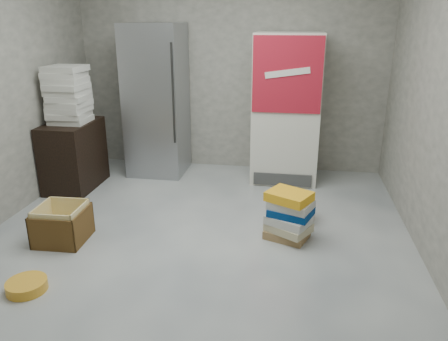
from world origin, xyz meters
TOP-DOWN VIEW (x-y plane):
  - ground at (0.00, 0.00)m, footprint 5.00×5.00m
  - room_shell at (0.00, 0.00)m, footprint 4.04×5.04m
  - steel_fridge at (-0.90, 2.13)m, footprint 0.70×0.72m
  - coke_cooler at (0.75, 2.12)m, footprint 0.80×0.73m
  - wood_shelf at (-1.73, 1.40)m, footprint 0.50×0.80m
  - supply_box_stack at (-1.72, 1.40)m, footprint 0.45×0.44m
  - phonebook_stack_main at (0.85, 0.48)m, footprint 0.48×0.45m
  - phonebook_stack_side at (0.93, 0.89)m, footprint 0.33×0.29m
  - cardboard_box at (-1.20, 0.10)m, footprint 0.45×0.45m
  - bucket_lid at (-1.08, -0.68)m, footprint 0.37×0.37m

SIDE VIEW (x-z plane):
  - ground at x=0.00m, z-range 0.00..0.00m
  - bucket_lid at x=-1.08m, z-range 0.00..0.08m
  - phonebook_stack_side at x=0.93m, z-range 0.00..0.25m
  - cardboard_box at x=-1.20m, z-range -0.03..0.32m
  - phonebook_stack_main at x=0.85m, z-range 0.00..0.46m
  - wood_shelf at x=-1.73m, z-range 0.00..0.80m
  - coke_cooler at x=0.75m, z-range 0.00..1.80m
  - steel_fridge at x=-0.90m, z-range 0.00..1.90m
  - supply_box_stack at x=-1.72m, z-range 0.80..1.45m
  - room_shell at x=0.00m, z-range 0.39..3.21m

